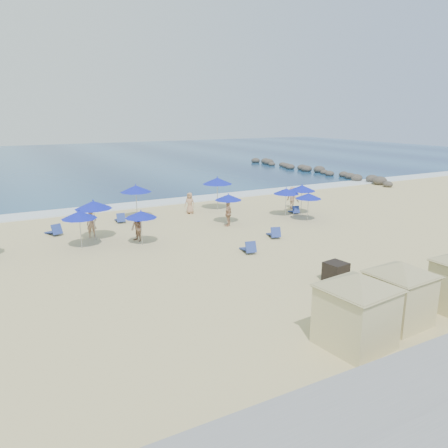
{
  "coord_description": "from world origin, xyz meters",
  "views": [
    {
      "loc": [
        -12.95,
        -18.91,
        7.37
      ],
      "look_at": [
        -0.88,
        3.0,
        1.02
      ],
      "focal_mm": 35.0,
      "sensor_mm": 36.0,
      "label": 1
    }
  ],
  "objects_px": {
    "umbrella_1": "(79,215)",
    "beachgoer_1": "(137,228)",
    "cabana_1": "(400,285)",
    "trash_bin": "(336,272)",
    "umbrella_4": "(141,214)",
    "cabana_0": "(357,301)",
    "rock_jetty": "(311,170)",
    "umbrella_7": "(217,181)",
    "beachgoer_2": "(228,214)",
    "umbrella_3": "(136,189)",
    "umbrella_6": "(286,191)",
    "beachgoer_4": "(190,203)",
    "umbrella_5": "(228,197)",
    "umbrella_8": "(302,188)",
    "beachgoer_0": "(92,224)",
    "umbrella_9": "(308,196)",
    "beachgoer_3": "(293,198)",
    "umbrella_2": "(93,205)"
  },
  "relations": [
    {
      "from": "umbrella_1",
      "to": "beachgoer_1",
      "type": "xyz_separation_m",
      "value": [
        3.2,
        -0.14,
        -1.13
      ]
    },
    {
      "from": "cabana_1",
      "to": "umbrella_1",
      "type": "height_order",
      "value": "cabana_1"
    },
    {
      "from": "trash_bin",
      "to": "umbrella_4",
      "type": "relative_size",
      "value": 0.43
    },
    {
      "from": "cabana_0",
      "to": "rock_jetty",
      "type": "bearing_deg",
      "value": 52.0
    },
    {
      "from": "umbrella_1",
      "to": "umbrella_7",
      "type": "xyz_separation_m",
      "value": [
        11.46,
        5.27,
        0.36
      ]
    },
    {
      "from": "beachgoer_2",
      "to": "umbrella_1",
      "type": "bearing_deg",
      "value": -39.5
    },
    {
      "from": "umbrella_3",
      "to": "umbrella_6",
      "type": "xyz_separation_m",
      "value": [
        9.86,
        -4.49,
        -0.33
      ]
    },
    {
      "from": "beachgoer_4",
      "to": "umbrella_5",
      "type": "bearing_deg",
      "value": -27.34
    },
    {
      "from": "umbrella_8",
      "to": "beachgoer_0",
      "type": "distance_m",
      "value": 15.29
    },
    {
      "from": "beachgoer_0",
      "to": "beachgoer_2",
      "type": "xyz_separation_m",
      "value": [
        8.64,
        -1.65,
        0.04
      ]
    },
    {
      "from": "beachgoer_4",
      "to": "umbrella_7",
      "type": "bearing_deg",
      "value": 52.64
    },
    {
      "from": "umbrella_7",
      "to": "beachgoer_0",
      "type": "height_order",
      "value": "umbrella_7"
    },
    {
      "from": "cabana_0",
      "to": "umbrella_8",
      "type": "xyz_separation_m",
      "value": [
        10.62,
        16.05,
        0.41
      ]
    },
    {
      "from": "umbrella_3",
      "to": "umbrella_8",
      "type": "height_order",
      "value": "umbrella_3"
    },
    {
      "from": "umbrella_6",
      "to": "beachgoer_4",
      "type": "bearing_deg",
      "value": 144.36
    },
    {
      "from": "umbrella_7",
      "to": "beachgoer_2",
      "type": "distance_m",
      "value": 5.39
    },
    {
      "from": "umbrella_1",
      "to": "umbrella_6",
      "type": "relative_size",
      "value": 1.03
    },
    {
      "from": "umbrella_1",
      "to": "umbrella_9",
      "type": "height_order",
      "value": "umbrella_1"
    },
    {
      "from": "cabana_1",
      "to": "umbrella_7",
      "type": "xyz_separation_m",
      "value": [
        3.3,
        20.05,
        0.82
      ]
    },
    {
      "from": "rock_jetty",
      "to": "umbrella_7",
      "type": "bearing_deg",
      "value": -146.35
    },
    {
      "from": "umbrella_7",
      "to": "umbrella_9",
      "type": "distance_m",
      "value": 7.42
    },
    {
      "from": "umbrella_5",
      "to": "beachgoer_2",
      "type": "distance_m",
      "value": 1.22
    },
    {
      "from": "beachgoer_1",
      "to": "beachgoer_3",
      "type": "distance_m",
      "value": 14.02
    },
    {
      "from": "trash_bin",
      "to": "umbrella_6",
      "type": "xyz_separation_m",
      "value": [
        5.81,
        11.57,
        1.42
      ]
    },
    {
      "from": "umbrella_2",
      "to": "umbrella_7",
      "type": "relative_size",
      "value": 0.94
    },
    {
      "from": "trash_bin",
      "to": "beachgoer_3",
      "type": "relative_size",
      "value": 0.51
    },
    {
      "from": "umbrella_1",
      "to": "umbrella_8",
      "type": "xyz_separation_m",
      "value": [
        16.25,
        0.85,
        0.06
      ]
    },
    {
      "from": "umbrella_4",
      "to": "umbrella_7",
      "type": "relative_size",
      "value": 0.79
    },
    {
      "from": "beachgoer_3",
      "to": "umbrella_1",
      "type": "bearing_deg",
      "value": 85.87
    },
    {
      "from": "cabana_0",
      "to": "beachgoer_1",
      "type": "xyz_separation_m",
      "value": [
        -2.44,
        15.06,
        -0.78
      ]
    },
    {
      "from": "cabana_1",
      "to": "umbrella_6",
      "type": "height_order",
      "value": "cabana_1"
    },
    {
      "from": "umbrella_6",
      "to": "beachgoer_3",
      "type": "height_order",
      "value": "umbrella_6"
    },
    {
      "from": "cabana_1",
      "to": "beachgoer_0",
      "type": "distance_m",
      "value": 18.28
    },
    {
      "from": "umbrella_1",
      "to": "umbrella_5",
      "type": "bearing_deg",
      "value": 5.75
    },
    {
      "from": "umbrella_1",
      "to": "beachgoer_2",
      "type": "relative_size",
      "value": 1.31
    },
    {
      "from": "umbrella_9",
      "to": "beachgoer_3",
      "type": "xyz_separation_m",
      "value": [
        1.62,
        3.84,
        -0.91
      ]
    },
    {
      "from": "cabana_1",
      "to": "beachgoer_2",
      "type": "bearing_deg",
      "value": 84.25
    },
    {
      "from": "umbrella_3",
      "to": "beachgoer_4",
      "type": "bearing_deg",
      "value": -4.39
    },
    {
      "from": "umbrella_7",
      "to": "beachgoer_4",
      "type": "height_order",
      "value": "umbrella_7"
    },
    {
      "from": "umbrella_3",
      "to": "umbrella_8",
      "type": "relative_size",
      "value": 1.1
    },
    {
      "from": "cabana_0",
      "to": "beachgoer_2",
      "type": "relative_size",
      "value": 2.57
    },
    {
      "from": "umbrella_2",
      "to": "beachgoer_0",
      "type": "height_order",
      "value": "umbrella_2"
    },
    {
      "from": "beachgoer_3",
      "to": "umbrella_6",
      "type": "bearing_deg",
      "value": 118.71
    },
    {
      "from": "umbrella_9",
      "to": "beachgoer_2",
      "type": "bearing_deg",
      "value": 165.46
    },
    {
      "from": "umbrella_6",
      "to": "umbrella_7",
      "type": "height_order",
      "value": "umbrella_7"
    },
    {
      "from": "umbrella_3",
      "to": "umbrella_8",
      "type": "distance_m",
      "value": 12.16
    },
    {
      "from": "trash_bin",
      "to": "umbrella_5",
      "type": "relative_size",
      "value": 0.42
    },
    {
      "from": "beachgoer_4",
      "to": "umbrella_1",
      "type": "bearing_deg",
      "value": -102.48
    },
    {
      "from": "umbrella_7",
      "to": "beachgoer_0",
      "type": "xyz_separation_m",
      "value": [
        -10.41,
        -3.23,
        -1.48
      ]
    },
    {
      "from": "rock_jetty",
      "to": "umbrella_3",
      "type": "xyz_separation_m",
      "value": [
        -27.68,
        -13.99,
        1.83
      ]
    }
  ]
}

